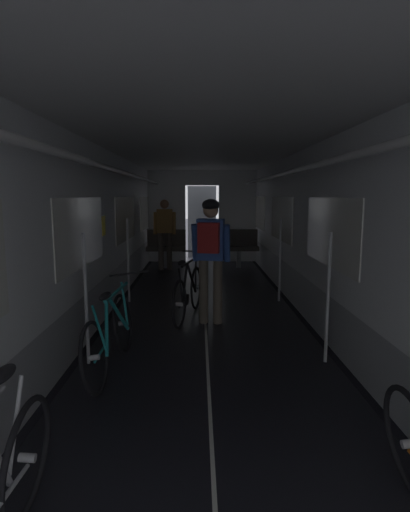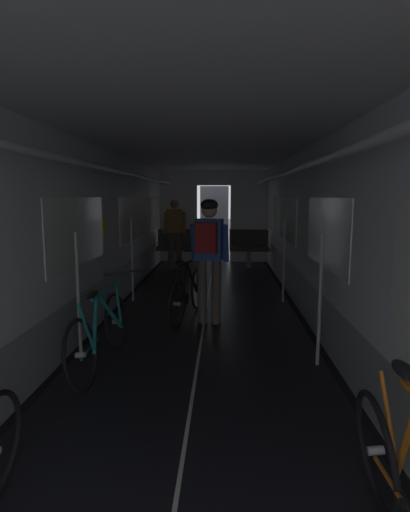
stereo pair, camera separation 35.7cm
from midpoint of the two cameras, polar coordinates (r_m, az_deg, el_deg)
ground_plane at (r=2.75m, az=0.13°, el=-31.69°), size 60.00×60.00×0.00m
train_car_shell at (r=5.71m, az=1.70°, el=7.57°), size 3.14×12.34×2.57m
bench_seat_far_left at (r=10.30m, az=-2.96°, el=1.58°), size 0.98×0.51×0.95m
bench_seat_far_right at (r=10.29m, az=7.07°, el=1.52°), size 0.98×0.51×0.95m
bicycle_teal at (r=4.41m, az=-11.92°, el=-10.26°), size 0.46×1.70×0.96m
person_cyclist_aisle at (r=5.63m, az=2.35°, el=1.16°), size 0.56×0.44×1.73m
bicycle_black_in_aisle at (r=6.02m, az=-0.68°, el=-5.01°), size 0.53×1.66×0.93m
person_standing_near_bench at (r=9.89m, az=-3.18°, el=3.67°), size 0.53×0.23×1.69m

